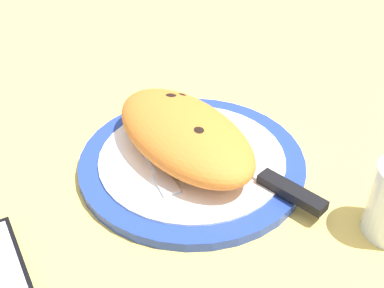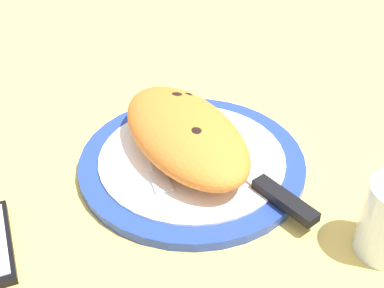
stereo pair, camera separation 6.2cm
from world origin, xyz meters
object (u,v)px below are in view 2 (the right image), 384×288
Objects in this scene: plate at (192,161)px; knife at (265,187)px; fork at (153,161)px; calzone at (185,133)px.

plate is 1.44× the size of knife.
knife reaches higher than fork.
calzone is at bearing 106.11° from fork.
calzone is (-1.12, -0.63, 3.81)cm from plate.
fork is at bearing -88.16° from plate.
plate is 1.93× the size of fork.
knife reaches higher than plate.
fork reaches higher than plate.
calzone reaches higher than knife.
knife is (7.90, 12.07, 0.29)cm from fork.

